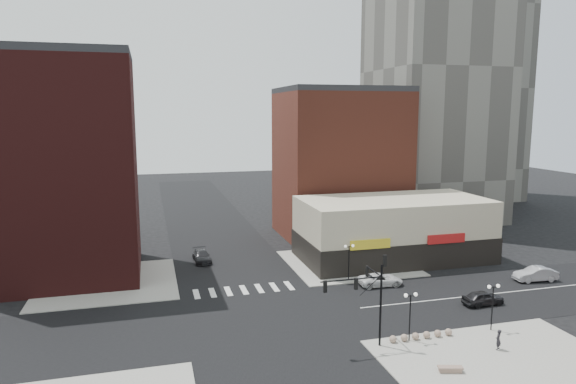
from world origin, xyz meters
name	(u,v)px	position (x,y,z in m)	size (l,w,h in m)	color
ground	(261,319)	(0.00, 0.00, 0.00)	(240.00, 240.00, 0.00)	black
road_ew	(261,319)	(0.00, 0.00, 0.01)	(200.00, 14.00, 0.02)	black
road_ns	(261,319)	(0.00, 0.00, 0.01)	(14.00, 200.00, 0.02)	black
sidewalk_nw	(108,283)	(-14.50, 14.50, 0.06)	(15.00, 15.00, 0.12)	gray
sidewalk_ne	(348,263)	(14.50, 14.50, 0.06)	(15.00, 15.00, 0.12)	gray
sidewalk_se	(508,367)	(16.00, -14.00, 0.06)	(18.00, 14.00, 0.12)	gray
building_nw	(63,171)	(-19.00, 18.50, 12.50)	(16.00, 15.00, 25.00)	#3B1312
building_ne_midrise	(340,165)	(19.00, 29.50, 11.00)	(18.00, 15.00, 22.00)	brown
tower_far	(476,10)	(60.00, 56.00, 41.00)	(18.00, 18.00, 82.00)	#47443F
building_ne_row	(393,234)	(21.00, 15.00, 3.30)	(24.20, 12.20, 8.00)	#BAB194
traffic_signal	(368,289)	(7.24, -7.83, 4.96)	(5.59, 3.09, 7.77)	black
street_lamp_se_a	(410,304)	(11.00, -8.00, 3.29)	(1.22, 0.32, 4.16)	black
street_lamp_se_b	(493,295)	(19.00, -8.00, 3.29)	(1.22, 0.32, 4.16)	black
street_lamp_ne	(349,253)	(12.00, 8.00, 3.29)	(1.22, 0.32, 4.16)	black
bollard_row	(421,335)	(12.12, -8.00, 0.42)	(5.85, 0.60, 0.60)	gray
white_suv	(380,280)	(14.81, 5.60, 0.69)	(2.29, 4.97, 1.38)	silver
dark_sedan_east	(483,298)	(22.21, -2.40, 0.72)	(1.71, 4.25, 1.45)	black
silver_sedan	(535,274)	(32.61, 2.40, 0.80)	(1.70, 4.87, 1.61)	#A8A7AD
dark_sedan_north	(202,256)	(-3.38, 20.22, 0.71)	(1.99, 4.91, 1.42)	black
pedestrian	(498,340)	(17.09, -11.41, 0.97)	(0.62, 0.41, 1.70)	black
stone_bench	(450,369)	(11.33, -13.60, 0.35)	(1.91, 1.03, 0.43)	#8C7061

